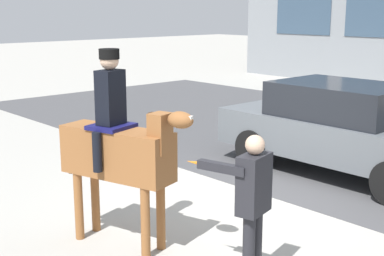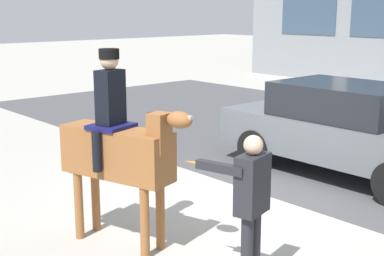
{
  "view_description": "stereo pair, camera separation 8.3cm",
  "coord_description": "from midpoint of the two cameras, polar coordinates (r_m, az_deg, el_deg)",
  "views": [
    {
      "loc": [
        5.15,
        -5.73,
        2.86
      ],
      "look_at": [
        0.34,
        -1.32,
        1.41
      ],
      "focal_mm": 50.0,
      "sensor_mm": 36.0,
      "label": 1
    },
    {
      "loc": [
        5.21,
        -5.67,
        2.86
      ],
      "look_at": [
        0.34,
        -1.32,
        1.41
      ],
      "focal_mm": 50.0,
      "sensor_mm": 36.0,
      "label": 2
    }
  ],
  "objects": [
    {
      "name": "pedestrian_bystander",
      "position": [
        5.54,
        6.66,
        -7.58
      ],
      "size": [
        0.81,
        0.58,
        1.63
      ],
      "rotation": [
        0.0,
        0.0,
        -2.91
      ],
      "color": "#232328",
      "rests_on": "ground_plane"
    },
    {
      "name": "mounted_horse_lead",
      "position": [
        6.46,
        -7.47,
        -2.07
      ],
      "size": [
        1.85,
        0.81,
        2.41
      ],
      "rotation": [
        0.0,
        0.0,
        0.27
      ],
      "color": "brown",
      "rests_on": "ground_plane"
    },
    {
      "name": "ground_plane",
      "position": [
        8.21,
        5.62,
        -7.88
      ],
      "size": [
        80.0,
        80.0,
        0.0
      ],
      "primitive_type": "plane",
      "color": "#9E9B93"
    },
    {
      "name": "street_car_near_lane",
      "position": [
        9.7,
        16.4,
        -0.02
      ],
      "size": [
        4.44,
        1.93,
        1.61
      ],
      "color": "#51565B",
      "rests_on": "ground_plane"
    }
  ]
}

